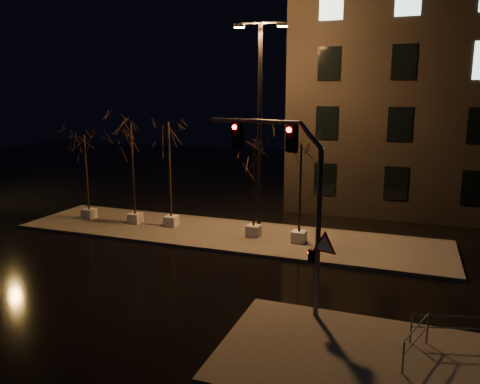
% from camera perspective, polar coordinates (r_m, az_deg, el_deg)
% --- Properties ---
extents(ground, '(90.00, 90.00, 0.00)m').
position_cam_1_polar(ground, '(18.97, -8.83, -10.23)').
color(ground, black).
rests_on(ground, ground).
extents(median, '(22.00, 5.00, 0.15)m').
position_cam_1_polar(median, '(24.05, -1.89, -5.17)').
color(median, '#494641').
rests_on(median, ground).
extents(sidewalk_corner, '(7.00, 5.00, 0.15)m').
position_cam_1_polar(sidewalk_corner, '(13.76, 13.15, -18.96)').
color(sidewalk_corner, '#494641').
rests_on(sidewalk_corner, ground).
extents(tree_0, '(1.80, 1.80, 4.89)m').
position_cam_1_polar(tree_0, '(27.51, -18.35, 4.44)').
color(tree_0, silver).
rests_on(tree_0, median).
extents(tree_1, '(1.80, 1.80, 5.61)m').
position_cam_1_polar(tree_1, '(25.70, -13.05, 5.49)').
color(tree_1, silver).
rests_on(tree_1, median).
extents(tree_2, '(1.80, 1.80, 5.72)m').
position_cam_1_polar(tree_2, '(24.74, -8.65, 5.62)').
color(tree_2, silver).
rests_on(tree_2, median).
extents(tree_3, '(1.80, 1.80, 4.72)m').
position_cam_1_polar(tree_3, '(22.73, 1.71, 3.31)').
color(tree_3, silver).
rests_on(tree_3, median).
extents(tree_4, '(1.80, 1.80, 4.84)m').
position_cam_1_polar(tree_4, '(21.86, 7.41, 3.11)').
color(tree_4, silver).
rests_on(tree_4, median).
extents(traffic_signal_mast, '(4.80, 1.60, 6.13)m').
position_cam_1_polar(traffic_signal_mast, '(14.81, 6.29, 0.52)').
color(traffic_signal_mast, '#54565C').
rests_on(traffic_signal_mast, sidewalk_corner).
extents(streetlight_main, '(2.57, 0.72, 10.30)m').
position_cam_1_polar(streetlight_main, '(23.08, 2.43, 9.30)').
color(streetlight_main, black).
rests_on(streetlight_main, median).
extents(guard_rail_a, '(1.97, 0.56, 0.88)m').
position_cam_1_polar(guard_rail_a, '(14.76, 24.03, -14.64)').
color(guard_rail_a, '#54565C').
rests_on(guard_rail_a, sidewalk_corner).
extents(guard_rail_b, '(0.65, 1.85, 0.92)m').
position_cam_1_polar(guard_rail_b, '(13.78, 20.72, -16.20)').
color(guard_rail_b, '#54565C').
rests_on(guard_rail_b, sidewalk_corner).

